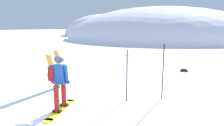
% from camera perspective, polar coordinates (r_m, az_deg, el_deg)
% --- Properties ---
extents(ground_plane, '(300.00, 300.00, 0.00)m').
position_cam_1_polar(ground_plane, '(6.09, -14.70, -14.45)').
color(ground_plane, white).
extents(ridge_peak_main, '(38.88, 34.99, 13.07)m').
position_cam_1_polar(ridge_peak_main, '(43.08, 13.14, 6.85)').
color(ridge_peak_main, white).
rests_on(ridge_peak_main, ground).
extents(ridge_peak_far, '(23.93, 21.54, 12.38)m').
position_cam_1_polar(ridge_peak_far, '(59.02, -2.42, 8.02)').
color(ridge_peak_far, white).
rests_on(ridge_peak_far, ground).
extents(snowboarder_main, '(0.74, 1.77, 1.71)m').
position_cam_1_polar(snowboarder_main, '(6.17, -15.28, -5.05)').
color(snowboarder_main, yellow).
rests_on(snowboarder_main, ground).
extents(spare_snowboard, '(0.28, 0.53, 1.59)m').
position_cam_1_polar(spare_snowboard, '(8.34, -16.64, -1.92)').
color(spare_snowboard, orange).
rests_on(spare_snowboard, ground).
extents(piste_marker_near, '(0.20, 0.20, 1.99)m').
position_cam_1_polar(piste_marker_near, '(7.04, 14.65, -1.29)').
color(piste_marker_near, black).
rests_on(piste_marker_near, ground).
extents(piste_marker_far, '(0.20, 0.20, 1.85)m').
position_cam_1_polar(piste_marker_far, '(6.60, 4.37, -2.45)').
color(piste_marker_far, black).
rests_on(piste_marker_far, ground).
extents(rock_dark, '(0.48, 0.40, 0.33)m').
position_cam_1_polar(rock_dark, '(12.05, 20.20, -2.29)').
color(rock_dark, '#282628').
rests_on(rock_dark, ground).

